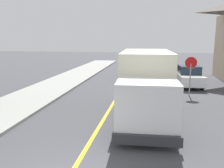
{
  "coord_description": "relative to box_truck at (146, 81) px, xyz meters",
  "views": [
    {
      "loc": [
        2.19,
        -5.1,
        3.85
      ],
      "look_at": [
        0.12,
        7.34,
        1.4
      ],
      "focal_mm": 38.05,
      "sensor_mm": 36.0,
      "label": 1
    }
  ],
  "objects": [
    {
      "name": "parked_car_near",
      "position": [
        0.14,
        7.76,
        -0.97
      ],
      "size": [
        1.97,
        4.47,
        1.67
      ],
      "color": "#B7B7BC",
      "rests_on": "ground"
    },
    {
      "name": "stop_sign",
      "position": [
        2.81,
        4.71,
        0.09
      ],
      "size": [
        0.8,
        0.1,
        2.65
      ],
      "color": "gray",
      "rests_on": "ground"
    },
    {
      "name": "parked_car_mid",
      "position": [
        -0.13,
        13.52,
        -0.97
      ],
      "size": [
        1.95,
        4.46,
        1.67
      ],
      "color": "maroon",
      "rests_on": "ground"
    },
    {
      "name": "parked_van_across",
      "position": [
        3.24,
        8.28,
        -0.97
      ],
      "size": [
        2.0,
        4.48,
        1.67
      ],
      "color": "silver",
      "rests_on": "ground"
    },
    {
      "name": "parked_car_far",
      "position": [
        0.38,
        20.5,
        -0.97
      ],
      "size": [
        1.86,
        4.42,
        1.67
      ],
      "color": "black",
      "rests_on": "ground"
    },
    {
      "name": "box_truck",
      "position": [
        0.0,
        0.0,
        0.0
      ],
      "size": [
        2.69,
        7.27,
        3.2
      ],
      "color": "#F2EDCC",
      "rests_on": "ground"
    },
    {
      "name": "centre_line_yellow",
      "position": [
        -1.96,
        3.57,
        -1.76
      ],
      "size": [
        0.16,
        56.0,
        0.01
      ],
      "primitive_type": "cube",
      "color": "gold",
      "rests_on": "ground"
    }
  ]
}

